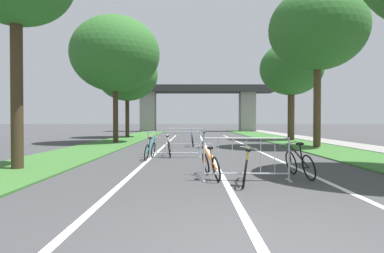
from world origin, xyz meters
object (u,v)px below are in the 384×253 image
at_px(tree_left_pine_near, 127,75).
at_px(crowd_barrier_nearest, 246,160).
at_px(crowd_barrier_third, 184,138).
at_px(bicycle_green_3, 203,141).
at_px(crowd_barrier_second, 174,145).
at_px(bicycle_yellow_2, 245,169).
at_px(bicycle_orange_4, 210,164).
at_px(bicycle_teal_5, 150,150).
at_px(tree_right_cypress_far, 317,30).
at_px(tree_left_oak_near, 115,54).
at_px(bicycle_blue_6, 192,140).
at_px(bicycle_white_1, 169,147).
at_px(tree_right_maple_mid, 291,69).
at_px(bicycle_black_0, 299,163).

distance_m(tree_left_pine_near, crowd_barrier_nearest, 22.44).
bearing_deg(crowd_barrier_third, bicycle_green_3, -20.53).
height_order(crowd_barrier_second, bicycle_yellow_2, crowd_barrier_second).
height_order(bicycle_orange_4, bicycle_teal_5, bicycle_teal_5).
bearing_deg(bicycle_orange_4, tree_right_cypress_far, 45.28).
height_order(crowd_barrier_second, bicycle_teal_5, crowd_barrier_second).
xyz_separation_m(crowd_barrier_third, bicycle_yellow_2, (1.64, -10.58, -0.17)).
xyz_separation_m(tree_left_pine_near, tree_right_cypress_far, (12.34, -11.00, 0.90)).
xyz_separation_m(crowd_barrier_nearest, bicycle_yellow_2, (-0.08, -0.38, -0.17)).
distance_m(tree_right_cypress_far, crowd_barrier_third, 9.20).
relative_size(tree_left_oak_near, bicycle_yellow_2, 5.19).
distance_m(tree_left_oak_near, bicycle_blue_6, 7.90).
xyz_separation_m(bicycle_white_1, bicycle_teal_5, (-0.66, -0.94, -0.02)).
relative_size(tree_right_maple_mid, bicycle_yellow_2, 4.64).
bearing_deg(bicycle_yellow_2, tree_right_cypress_far, 72.16).
distance_m(tree_right_cypress_far, bicycle_green_3, 8.55).
bearing_deg(tree_right_maple_mid, bicycle_black_0, -106.02).
xyz_separation_m(crowd_barrier_nearest, bicycle_teal_5, (-2.90, 4.52, -0.16)).
bearing_deg(crowd_barrier_third, tree_right_maple_mid, 40.40).
distance_m(crowd_barrier_nearest, bicycle_yellow_2, 0.42).
bearing_deg(bicycle_orange_4, bicycle_green_3, 78.32).
relative_size(tree_right_cypress_far, bicycle_white_1, 5.21).
xyz_separation_m(tree_left_oak_near, bicycle_white_1, (4.05, -8.11, -5.42)).
height_order(bicycle_yellow_2, bicycle_teal_5, bicycle_teal_5).
distance_m(bicycle_black_0, bicycle_green_3, 9.59).
bearing_deg(bicycle_teal_5, tree_right_maple_mid, 59.84).
relative_size(tree_left_oak_near, bicycle_orange_4, 4.86).
bearing_deg(tree_left_oak_near, bicycle_teal_5, -69.40).
relative_size(bicycle_black_0, bicycle_orange_4, 0.97).
xyz_separation_m(bicycle_white_1, bicycle_yellow_2, (2.16, -5.84, -0.02)).
distance_m(crowd_barrier_second, crowd_barrier_third, 5.11).
relative_size(tree_left_pine_near, tree_right_maple_mid, 1.04).
bearing_deg(tree_left_pine_near, bicycle_black_0, -67.58).
distance_m(tree_left_oak_near, bicycle_black_0, 16.14).
bearing_deg(crowd_barrier_nearest, bicycle_black_0, 18.45).
bearing_deg(bicycle_blue_6, crowd_barrier_third, -127.70).
height_order(tree_left_oak_near, bicycle_black_0, tree_left_oak_near).
distance_m(crowd_barrier_nearest, bicycle_orange_4, 0.97).
bearing_deg(crowd_barrier_nearest, bicycle_yellow_2, -101.88).
relative_size(bicycle_white_1, bicycle_orange_4, 0.97).
bearing_deg(crowd_barrier_second, crowd_barrier_third, 86.51).
xyz_separation_m(tree_left_pine_near, bicycle_blue_6, (5.65, -10.04, -5.07)).
distance_m(bicycle_green_3, bicycle_teal_5, 5.73).
relative_size(crowd_barrier_third, bicycle_teal_5, 1.26).
distance_m(tree_left_oak_near, crowd_barrier_third, 7.75).
bearing_deg(tree_right_maple_mid, bicycle_teal_5, -126.16).
bearing_deg(bicycle_black_0, bicycle_yellow_2, -157.92).
bearing_deg(bicycle_yellow_2, tree_left_oak_near, 124.55).
height_order(crowd_barrier_second, bicycle_green_3, crowd_barrier_second).
bearing_deg(tree_right_maple_mid, tree_left_oak_near, -165.07).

